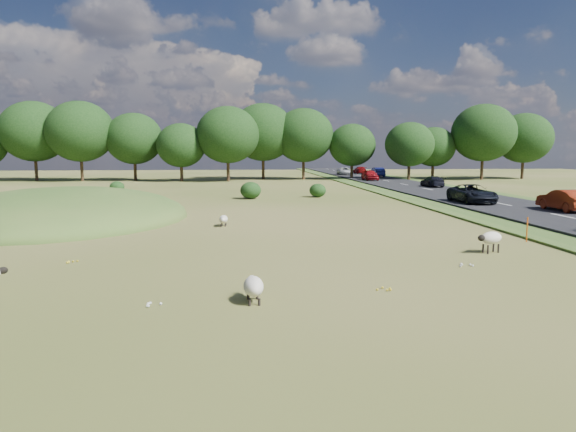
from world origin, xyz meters
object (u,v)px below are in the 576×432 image
object	(u,v)px
sheep_1	(253,286)
car_5	(432,181)
car_7	(564,200)
car_2	(370,175)
sheep_0	(491,238)
car_4	(345,171)
car_0	(472,194)
marker_post	(527,230)
sheep_2	(223,219)
car_6	(377,172)
car_1	(360,170)

from	to	relation	value
sheep_1	car_5	world-z (taller)	car_5
car_7	car_2	bearing A→B (deg)	-84.36
sheep_0	car_5	size ratio (longest dim) A/B	0.32
car_4	car_7	distance (m)	56.35
car_5	car_2	bearing A→B (deg)	-74.88
car_0	car_4	xyz separation A→B (m)	(0.00, 50.17, -0.09)
marker_post	car_0	size ratio (longest dim) A/B	0.23
sheep_2	marker_post	bearing A→B (deg)	69.47
sheep_0	sheep_2	world-z (taller)	sheep_0
marker_post	sheep_1	distance (m)	15.97
sheep_1	car_4	distance (m)	77.33
sheep_2	car_6	world-z (taller)	car_6
car_0	car_1	distance (m)	54.76
marker_post	car_4	distance (m)	66.62
car_5	sheep_0	bearing A→B (deg)	72.46
sheep_1	car_0	size ratio (longest dim) A/B	0.25
marker_post	sheep_2	bearing A→B (deg)	155.60
marker_post	car_4	size ratio (longest dim) A/B	0.26
car_0	car_6	bearing A→B (deg)	84.89
marker_post	sheep_1	world-z (taller)	marker_post
car_0	car_2	size ratio (longest dim) A/B	1.19
marker_post	sheep_2	world-z (taller)	marker_post
sheep_2	car_1	distance (m)	68.34
sheep_2	sheep_1	bearing A→B (deg)	8.75
car_5	car_7	world-z (taller)	car_7
marker_post	car_7	bearing A→B (deg)	49.75
car_0	sheep_1	bearing A→B (deg)	-126.13
car_4	car_5	distance (m)	32.02
marker_post	car_5	bearing A→B (deg)	75.98
sheep_1	sheep_2	xyz separation A→B (m)	(-1.31, 15.38, -0.07)
sheep_0	sheep_1	xyz separation A→B (m)	(-10.32, -6.28, -0.17)
car_2	car_5	distance (m)	14.57
car_2	car_7	xyz separation A→B (m)	(3.80, -38.49, -0.02)
car_1	car_7	bearing A→B (deg)	90.00
marker_post	sheep_0	distance (m)	3.91
car_0	car_1	bearing A→B (deg)	86.02
marker_post	car_5	distance (m)	35.71
marker_post	car_4	xyz separation A→B (m)	(4.85, 66.44, 0.29)
sheep_1	car_1	world-z (taller)	car_1
sheep_2	car_6	size ratio (longest dim) A/B	0.25
sheep_1	car_1	bearing A→B (deg)	-18.45
sheep_0	sheep_2	size ratio (longest dim) A/B	1.19
sheep_1	car_5	size ratio (longest dim) A/B	0.31
car_2	car_5	world-z (taller)	car_2
sheep_1	car_0	distance (m)	30.93
car_0	car_7	world-z (taller)	car_7
sheep_0	car_1	world-z (taller)	car_1
marker_post	car_5	world-z (taller)	car_5
sheep_0	car_7	distance (m)	17.25
car_0	car_7	bearing A→B (deg)	-57.86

